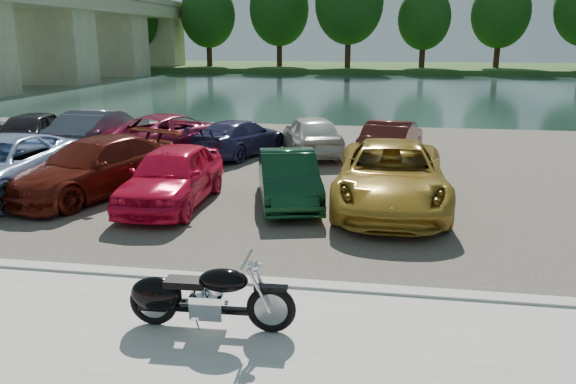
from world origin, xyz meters
name	(u,v)px	position (x,y,z in m)	size (l,w,h in m)	color
ground	(273,356)	(0.00, 0.00, 0.00)	(200.00, 200.00, 0.00)	#595447
kerb	(296,286)	(0.00, 2.00, 0.07)	(60.00, 0.30, 0.14)	#A9A69F
parking_lot	(338,168)	(0.00, 11.00, 0.02)	(60.00, 18.00, 0.04)	#403C34
river	(366,90)	(0.00, 40.00, 0.00)	(120.00, 40.00, 0.00)	#1B322E
far_bank	(373,67)	(0.00, 72.00, 0.30)	(120.00, 24.00, 0.60)	#274A1A
bridge	(47,21)	(-28.00, 41.02, 5.52)	(7.00, 56.00, 8.55)	tan
far_trees	(411,9)	(4.36, 65.79, 7.49)	(70.25, 10.68, 12.52)	#321A12
motorcycle	(196,296)	(-1.15, 0.41, 0.56)	(2.33, 0.75, 1.05)	black
car_3	(95,167)	(-5.99, 6.84, 0.76)	(2.02, 4.98, 1.44)	#61180D
car_4	(172,175)	(-3.68, 6.26, 0.77)	(1.72, 4.27, 1.46)	red
car_5	(288,178)	(-0.92, 6.85, 0.67)	(1.34, 3.85, 1.27)	#0F371D
car_6	(391,176)	(1.55, 6.91, 0.81)	(2.56, 5.56, 1.54)	#B28929
car_8	(38,130)	(-11.08, 12.30, 0.77)	(1.72, 4.26, 1.45)	black
car_9	(101,131)	(-8.58, 12.24, 0.81)	(1.63, 4.66, 1.54)	slate
car_10	(172,133)	(-6.02, 12.46, 0.75)	(2.34, 5.08, 1.41)	maroon
car_11	(240,137)	(-3.56, 12.48, 0.66)	(1.73, 4.26, 1.24)	navy
car_12	(312,135)	(-1.10, 12.97, 0.75)	(1.67, 4.14, 1.41)	silver
car_13	(392,140)	(1.66, 12.43, 0.72)	(1.44, 4.12, 1.36)	#4B1714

